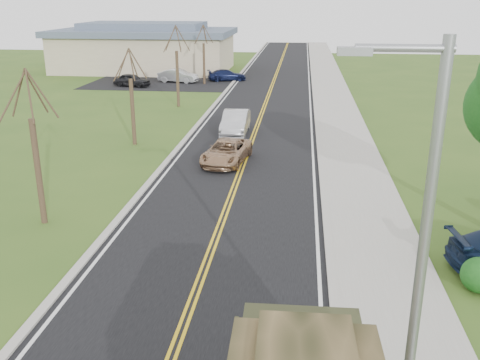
# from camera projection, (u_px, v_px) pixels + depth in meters

# --- Properties ---
(road) EXTENTS (8.00, 120.00, 0.01)m
(road) POSITION_uv_depth(u_px,v_px,m) (268.00, 95.00, 48.67)
(road) COLOR black
(road) RESTS_ON ground
(curb_right) EXTENTS (0.30, 120.00, 0.12)m
(curb_right) POSITION_uv_depth(u_px,v_px,m) (314.00, 96.00, 48.21)
(curb_right) COLOR #9E998E
(curb_right) RESTS_ON ground
(sidewalk_right) EXTENTS (3.20, 120.00, 0.10)m
(sidewalk_right) POSITION_uv_depth(u_px,v_px,m) (334.00, 96.00, 48.02)
(sidewalk_right) COLOR #9E998E
(sidewalk_right) RESTS_ON ground
(curb_left) EXTENTS (0.30, 120.00, 0.10)m
(curb_left) POSITION_uv_depth(u_px,v_px,m) (223.00, 94.00, 49.11)
(curb_left) COLOR #9E998E
(curb_left) RESTS_ON ground
(street_light) EXTENTS (1.65, 0.22, 8.00)m
(street_light) POSITION_uv_depth(u_px,v_px,m) (416.00, 262.00, 8.65)
(street_light) COLOR gray
(street_light) RESTS_ON ground
(bare_tree_a) EXTENTS (1.93, 2.26, 6.08)m
(bare_tree_a) POSITION_uv_depth(u_px,v_px,m) (36.00, 159.00, 20.39)
(bare_tree_a) COLOR #38281C
(bare_tree_a) RESTS_ON ground
(bare_tree_b) EXTENTS (1.83, 2.14, 5.73)m
(bare_tree_b) POSITION_uv_depth(u_px,v_px,m) (132.00, 104.00, 31.71)
(bare_tree_b) COLOR #38281C
(bare_tree_b) RESTS_ON ground
(bare_tree_c) EXTENTS (2.04, 2.39, 6.42)m
(bare_tree_c) POSITION_uv_depth(u_px,v_px,m) (177.00, 72.00, 42.89)
(bare_tree_c) COLOR #38281C
(bare_tree_c) RESTS_ON ground
(bare_tree_d) EXTENTS (1.88, 2.20, 5.91)m
(bare_tree_d) POSITION_uv_depth(u_px,v_px,m) (204.00, 59.00, 54.24)
(bare_tree_d) COLOR #38281C
(bare_tree_d) RESTS_ON ground
(commercial_building) EXTENTS (25.50, 21.50, 5.65)m
(commercial_building) POSITION_uv_depth(u_px,v_px,m) (145.00, 48.00, 64.54)
(commercial_building) COLOR tan
(commercial_building) RESTS_ON ground
(suv_champagne) EXTENTS (2.59, 4.61, 1.22)m
(suv_champagne) POSITION_uv_depth(u_px,v_px,m) (226.00, 152.00, 28.72)
(suv_champagne) COLOR #9C7858
(suv_champagne) RESTS_ON ground
(sedan_silver) EXTENTS (1.61, 4.53, 1.49)m
(sedan_silver) POSITION_uv_depth(u_px,v_px,m) (235.00, 122.00, 34.83)
(sedan_silver) COLOR #BABAC0
(sedan_silver) RESTS_ON ground
(lot_car_dark) EXTENTS (4.00, 2.42, 1.27)m
(lot_car_dark) POSITION_uv_depth(u_px,v_px,m) (132.00, 80.00, 53.27)
(lot_car_dark) COLOR black
(lot_car_dark) RESTS_ON ground
(lot_car_silver) EXTENTS (4.40, 2.24, 1.38)m
(lot_car_silver) POSITION_uv_depth(u_px,v_px,m) (178.00, 76.00, 55.86)
(lot_car_silver) COLOR silver
(lot_car_silver) RESTS_ON ground
(lot_car_navy) EXTENTS (4.39, 2.78, 1.18)m
(lot_car_navy) POSITION_uv_depth(u_px,v_px,m) (227.00, 75.00, 57.01)
(lot_car_navy) COLOR #0F1638
(lot_car_navy) RESTS_ON ground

